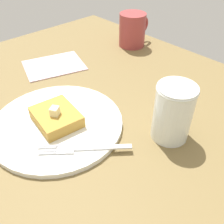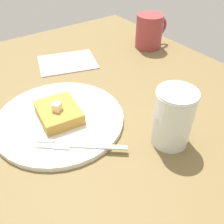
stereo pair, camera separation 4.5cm
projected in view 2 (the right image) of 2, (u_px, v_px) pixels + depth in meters
The scene contains 8 objects.
table_surface at pixel (56, 147), 46.46cm from camera, with size 102.77×102.77×2.39cm, color brown.
plate at pixel (60, 119), 49.97cm from camera, with size 25.50×25.50×1.04cm.
toast_slice_center at pixel (59, 112), 48.94cm from camera, with size 7.51×9.13×2.35cm, color #B18332.
butter_pat_primary at pixel (57, 107), 47.14cm from camera, with size 1.63×1.46×1.63cm, color beige.
fork at pixel (76, 145), 43.46cm from camera, with size 13.24×11.31×0.36cm.
syrup_jar at pixel (172, 120), 43.06cm from camera, with size 7.08×7.08×10.83cm.
napkin at pixel (67, 62), 69.40cm from camera, with size 15.36×11.99×0.30cm, color #CDABB8.
coffee_mug at pixel (150, 31), 74.66cm from camera, with size 11.03×7.91×9.77cm.
Camera 2 is at (-10.05, -32.13, 35.52)cm, focal length 40.00 mm.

